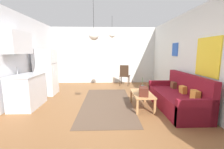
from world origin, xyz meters
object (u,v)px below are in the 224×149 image
at_px(bamboo_vase, 142,89).
at_px(pendant_lamp_near, 94,35).
at_px(pendant_lamp_far, 112,34).
at_px(couch, 178,98).
at_px(refrigerator, 46,72).
at_px(coffee_table, 142,95).
at_px(handbag, 144,91).
at_px(accent_chair, 124,74).

bearing_deg(bamboo_vase, pendant_lamp_near, -151.66).
bearing_deg(pendant_lamp_near, pendant_lamp_far, 75.53).
relative_size(couch, bamboo_vase, 4.96).
relative_size(refrigerator, pendant_lamp_far, 2.30).
distance_m(refrigerator, pendant_lamp_far, 2.63).
distance_m(refrigerator, pendant_lamp_near, 2.91).
relative_size(couch, coffee_table, 2.05).
relative_size(coffee_table, pendant_lamp_near, 1.11).
bearing_deg(pendant_lamp_far, pendant_lamp_near, -104.47).
bearing_deg(coffee_table, couch, -7.08).
relative_size(couch, handbag, 5.98).
relative_size(couch, accent_chair, 2.19).
bearing_deg(bamboo_vase, refrigerator, 156.84).
bearing_deg(couch, accent_chair, 111.75).
bearing_deg(handbag, refrigerator, 151.48).
distance_m(handbag, pendant_lamp_near, 1.80).
bearing_deg(accent_chair, coffee_table, 109.94).
bearing_deg(handbag, pendant_lamp_far, 117.93).
distance_m(handbag, pendant_lamp_far, 2.19).
bearing_deg(handbag, couch, 8.53).
xyz_separation_m(coffee_table, accent_chair, (-0.16, 2.62, 0.15)).
height_order(coffee_table, accent_chair, accent_chair).
xyz_separation_m(handbag, pendant_lamp_far, (-0.74, 1.39, 1.53)).
xyz_separation_m(couch, pendant_lamp_far, (-1.69, 1.24, 1.76)).
relative_size(refrigerator, pendant_lamp_near, 1.77).
distance_m(bamboo_vase, pendant_lamp_far, 2.03).
distance_m(handbag, accent_chair, 2.88).
height_order(couch, accent_chair, accent_chair).
bearing_deg(pendant_lamp_far, couch, -36.33).
height_order(coffee_table, refrigerator, refrigerator).
bearing_deg(refrigerator, coffee_table, -24.43).
bearing_deg(pendant_lamp_far, accent_chair, 68.13).
bearing_deg(coffee_table, pendant_lamp_near, -153.87).
relative_size(couch, refrigerator, 1.28).
bearing_deg(couch, coffee_table, 172.92).
relative_size(accent_chair, pendant_lamp_near, 1.04).
xyz_separation_m(couch, pendant_lamp_near, (-2.13, -0.47, 1.56)).
height_order(couch, bamboo_vase, couch).
height_order(handbag, accent_chair, accent_chair).
bearing_deg(pendant_lamp_near, refrigerator, 133.11).
distance_m(couch, handbag, 0.99).
distance_m(couch, coffee_table, 0.94).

